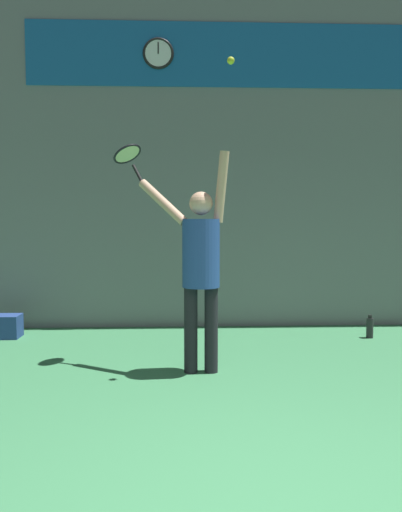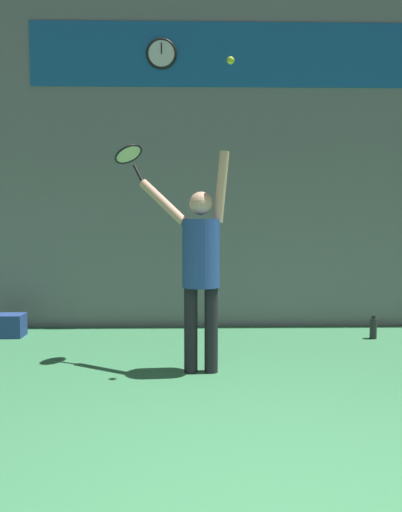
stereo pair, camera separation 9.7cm
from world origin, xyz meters
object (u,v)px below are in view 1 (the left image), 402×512
tennis_racket (128,156)px  tennis_ball (231,61)px  scoreboard_clock (158,53)px  tennis_player (200,261)px  water_bottle (370,327)px

tennis_racket → tennis_ball: bearing=-30.4°
scoreboard_clock → tennis_ball: 2.43m
scoreboard_clock → tennis_racket: (-0.24, -1.60, -1.55)m
scoreboard_clock → tennis_player: size_ratio=0.20×
tennis_ball → water_bottle: (1.91, 1.45, -2.79)m
scoreboard_clock → tennis_racket: 2.24m
scoreboard_clock → tennis_player: bearing=-76.9°
tennis_racket → water_bottle: tennis_racket is taller
scoreboard_clock → water_bottle: bearing=-15.4°
scoreboard_clock → tennis_player: 3.35m
scoreboard_clock → tennis_ball: bearing=-71.0°
tennis_racket → tennis_ball: 1.40m
scoreboard_clock → tennis_racket: scoreboard_clock is taller
tennis_ball → water_bottle: size_ratio=0.24×
tennis_racket → tennis_player: bearing=-32.4°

